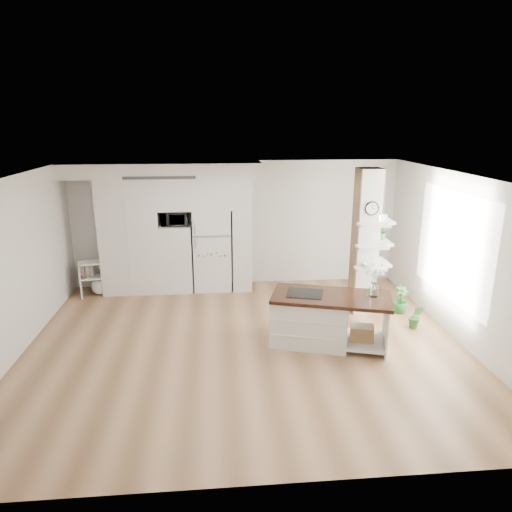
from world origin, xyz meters
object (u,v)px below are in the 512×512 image
Objects in this scene: floor_plant_a at (416,317)px; refrigerator at (212,249)px; bookshelf at (97,280)px; kitchen_island at (317,317)px.

refrigerator is at bearing 146.45° from floor_plant_a.
bookshelf is (-2.41, -0.18, -0.56)m from refrigerator.
refrigerator reaches higher than floor_plant_a.
refrigerator is 3.22m from kitchen_island.
floor_plant_a is (5.94, -2.16, -0.10)m from bookshelf.
floor_plant_a is at bearing 27.92° from kitchen_island.
kitchen_island is at bearing -168.85° from floor_plant_a.
refrigerator is 0.86× the size of kitchen_island.
kitchen_island is 4.69× the size of floor_plant_a.
refrigerator reaches higher than bookshelf.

